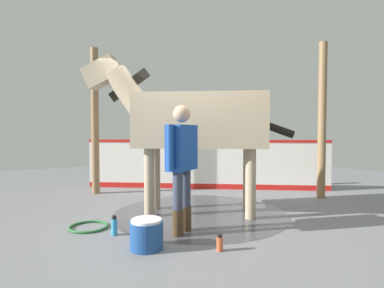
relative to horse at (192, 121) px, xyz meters
The scene contains 11 objects.
ground_plane 1.53m from the horse, 62.90° to the left, with size 16.00×16.00×0.02m, color gray.
wet_patch 1.50m from the horse, 146.17° to the left, with size 2.81×2.81×0.00m, color #4C4C54.
barrier_wall 2.38m from the horse, 127.16° to the right, with size 4.69×3.18×1.14m.
roof_post_near 2.63m from the horse, 66.39° to the right, with size 0.16×0.16×3.10m, color olive.
roof_post_far 2.85m from the horse, behind, with size 0.16×0.16×3.10m, color olive.
horse is the anchor object (origin of this frame).
handler 1.12m from the horse, 53.39° to the left, with size 0.57×0.45×1.67m.
wash_bucket 2.08m from the horse, 42.35° to the left, with size 0.38×0.38×0.34m.
bottle_shampoo 2.01m from the horse, 17.95° to the left, with size 0.08×0.08×0.25m.
bottle_spray 2.14m from the horse, 72.26° to the left, with size 0.07×0.07×0.19m.
hose_coil 2.20m from the horse, ahead, with size 0.53×0.53×0.03m, color #267233.
Camera 1 is at (2.26, 4.12, 1.33)m, focal length 28.72 mm.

